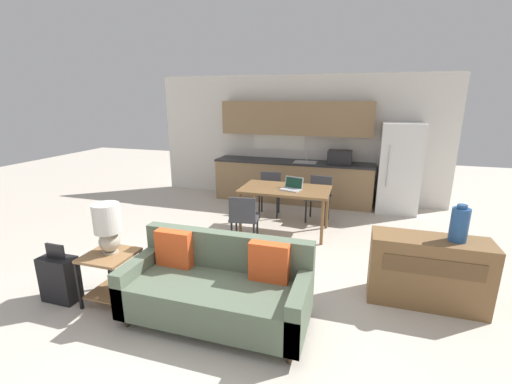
{
  "coord_description": "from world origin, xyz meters",
  "views": [
    {
      "loc": [
        1.4,
        -2.9,
        2.23
      ],
      "look_at": [
        0.03,
        1.5,
        0.95
      ],
      "focal_mm": 24.0,
      "sensor_mm": 36.0,
      "label": 1
    }
  ],
  "objects_px": {
    "couch": "(218,288)",
    "credenza": "(427,271)",
    "dining_chair_far_right": "(319,195)",
    "vase": "(459,224)",
    "dining_chair_far_left": "(270,190)",
    "refrigerator": "(399,168)",
    "suitcase": "(60,278)",
    "dining_chair_near_left": "(244,217)",
    "table_lamp": "(108,226)",
    "side_table": "(111,269)",
    "dining_table": "(285,192)",
    "laptop": "(292,186)"
  },
  "relations": [
    {
      "from": "couch",
      "to": "suitcase",
      "type": "distance_m",
      "value": 1.85
    },
    {
      "from": "dining_chair_far_right",
      "to": "refrigerator",
      "type": "bearing_deg",
      "value": 41.77
    },
    {
      "from": "side_table",
      "to": "dining_chair_far_left",
      "type": "distance_m",
      "value": 3.53
    },
    {
      "from": "dining_chair_far_right",
      "to": "dining_chair_near_left",
      "type": "xyz_separation_m",
      "value": [
        -0.93,
        -1.53,
        0.0
      ]
    },
    {
      "from": "side_table",
      "to": "table_lamp",
      "type": "relative_size",
      "value": 1.03
    },
    {
      "from": "refrigerator",
      "to": "couch",
      "type": "distance_m",
      "value": 4.78
    },
    {
      "from": "vase",
      "to": "credenza",
      "type": "bearing_deg",
      "value": -178.14
    },
    {
      "from": "dining_chair_far_right",
      "to": "suitcase",
      "type": "height_order",
      "value": "dining_chair_far_right"
    },
    {
      "from": "couch",
      "to": "vase",
      "type": "xyz_separation_m",
      "value": [
        2.32,
        0.95,
        0.61
      ]
    },
    {
      "from": "laptop",
      "to": "suitcase",
      "type": "xyz_separation_m",
      "value": [
        -2.08,
        -2.73,
        -0.55
      ]
    },
    {
      "from": "couch",
      "to": "table_lamp",
      "type": "height_order",
      "value": "table_lamp"
    },
    {
      "from": "vase",
      "to": "suitcase",
      "type": "xyz_separation_m",
      "value": [
        -4.16,
        -1.17,
        -0.69
      ]
    },
    {
      "from": "couch",
      "to": "dining_table",
      "type": "bearing_deg",
      "value": 87.13
    },
    {
      "from": "vase",
      "to": "suitcase",
      "type": "distance_m",
      "value": 4.37
    },
    {
      "from": "side_table",
      "to": "credenza",
      "type": "distance_m",
      "value": 3.5
    },
    {
      "from": "vase",
      "to": "dining_chair_far_left",
      "type": "distance_m",
      "value": 3.62
    },
    {
      "from": "refrigerator",
      "to": "credenza",
      "type": "relative_size",
      "value": 1.45
    },
    {
      "from": "credenza",
      "to": "vase",
      "type": "distance_m",
      "value": 0.62
    },
    {
      "from": "table_lamp",
      "to": "laptop",
      "type": "height_order",
      "value": "table_lamp"
    },
    {
      "from": "suitcase",
      "to": "credenza",
      "type": "bearing_deg",
      "value": 16.56
    },
    {
      "from": "dining_chair_far_right",
      "to": "laptop",
      "type": "xyz_separation_m",
      "value": [
        -0.35,
        -0.78,
        0.33
      ]
    },
    {
      "from": "table_lamp",
      "to": "vase",
      "type": "bearing_deg",
      "value": 15.33
    },
    {
      "from": "side_table",
      "to": "vase",
      "type": "bearing_deg",
      "value": 15.89
    },
    {
      "from": "credenza",
      "to": "dining_chair_near_left",
      "type": "bearing_deg",
      "value": 161.35
    },
    {
      "from": "dining_chair_far_right",
      "to": "couch",
      "type": "bearing_deg",
      "value": -94.04
    },
    {
      "from": "couch",
      "to": "vase",
      "type": "relative_size",
      "value": 4.69
    },
    {
      "from": "vase",
      "to": "dining_chair_far_right",
      "type": "relative_size",
      "value": 0.48
    },
    {
      "from": "refrigerator",
      "to": "dining_chair_near_left",
      "type": "distance_m",
      "value": 3.49
    },
    {
      "from": "dining_chair_near_left",
      "to": "laptop",
      "type": "xyz_separation_m",
      "value": [
        0.58,
        0.75,
        0.33
      ]
    },
    {
      "from": "couch",
      "to": "dining_chair_near_left",
      "type": "height_order",
      "value": "couch"
    },
    {
      "from": "side_table",
      "to": "couch",
      "type": "bearing_deg",
      "value": 3.23
    },
    {
      "from": "side_table",
      "to": "vase",
      "type": "relative_size",
      "value": 1.46
    },
    {
      "from": "dining_table",
      "to": "dining_chair_far_right",
      "type": "xyz_separation_m",
      "value": [
        0.48,
        0.74,
        -0.22
      ]
    },
    {
      "from": "couch",
      "to": "dining_chair_far_left",
      "type": "bearing_deg",
      "value": 95.97
    },
    {
      "from": "couch",
      "to": "dining_chair_far_right",
      "type": "bearing_deg",
      "value": 79.59
    },
    {
      "from": "couch",
      "to": "suitcase",
      "type": "bearing_deg",
      "value": -172.99
    },
    {
      "from": "couch",
      "to": "table_lamp",
      "type": "distance_m",
      "value": 1.37
    },
    {
      "from": "vase",
      "to": "laptop",
      "type": "relative_size",
      "value": 1.06
    },
    {
      "from": "dining_chair_far_left",
      "to": "laptop",
      "type": "relative_size",
      "value": 2.19
    },
    {
      "from": "side_table",
      "to": "dining_chair_near_left",
      "type": "xyz_separation_m",
      "value": [
        0.92,
        1.83,
        0.09
      ]
    },
    {
      "from": "refrigerator",
      "to": "table_lamp",
      "type": "height_order",
      "value": "refrigerator"
    },
    {
      "from": "couch",
      "to": "dining_chair_near_left",
      "type": "relative_size",
      "value": 2.27
    },
    {
      "from": "dining_chair_far_left",
      "to": "suitcase",
      "type": "height_order",
      "value": "dining_chair_far_left"
    },
    {
      "from": "dining_chair_far_right",
      "to": "dining_chair_near_left",
      "type": "bearing_deg",
      "value": -115.11
    },
    {
      "from": "couch",
      "to": "credenza",
      "type": "distance_m",
      "value": 2.29
    },
    {
      "from": "table_lamp",
      "to": "dining_chair_far_right",
      "type": "relative_size",
      "value": 0.68
    },
    {
      "from": "dining_table",
      "to": "dining_chair_near_left",
      "type": "bearing_deg",
      "value": -120.33
    },
    {
      "from": "credenza",
      "to": "dining_chair_far_right",
      "type": "relative_size",
      "value": 1.48
    },
    {
      "from": "couch",
      "to": "credenza",
      "type": "bearing_deg",
      "value": 24.23
    },
    {
      "from": "couch",
      "to": "table_lamp",
      "type": "xyz_separation_m",
      "value": [
        -1.26,
        -0.03,
        0.55
      ]
    }
  ]
}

